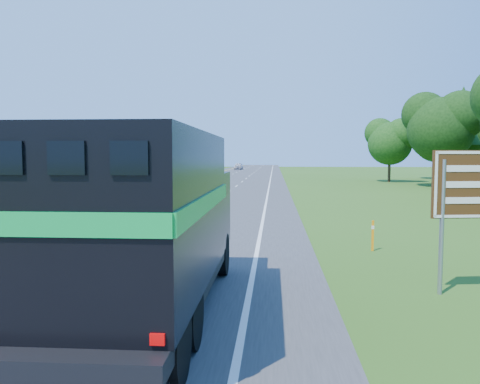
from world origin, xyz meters
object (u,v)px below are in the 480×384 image
Objects in this scene: far_car at (238,166)px; exit_sign at (480,191)px; horse_truck at (149,219)px; white_suv at (164,183)px.

far_car is 107.33m from exit_sign.
exit_sign is at bearing 16.33° from horse_truck.
horse_truck is at bearing -85.64° from far_car.
white_suv is at bearing 102.65° from horse_truck.
horse_truck is 1.69× the size of far_car.
horse_truck reaches higher than far_car.
horse_truck is at bearing -74.96° from white_suv.
far_car is (-6.53, 108.64, -1.16)m from horse_truck.
far_car reaches higher than white_suv.
far_car is at bearing 89.23° from exit_sign.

